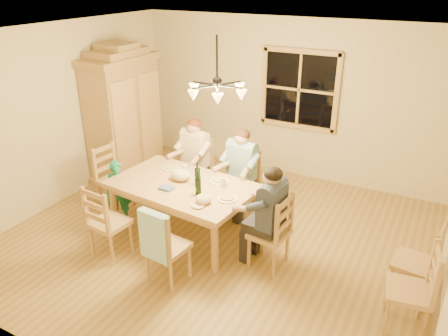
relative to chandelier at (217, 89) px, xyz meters
The scene contains 31 objects.
floor 2.08m from the chandelier, ahead, with size 5.50×5.50×0.00m, color olive.
ceiling 0.62m from the chandelier, ahead, with size 5.50×5.00×0.02m, color white.
wall_back 2.60m from the chandelier, 90.00° to the left, with size 5.50×0.02×2.70m, color #C2B589.
wall_left 2.84m from the chandelier, behind, with size 0.02×5.00×2.70m, color #C2B589.
window 2.53m from the chandelier, 85.36° to the left, with size 1.30×0.06×1.30m.
chandelier is the anchor object (origin of this frame).
armoire 2.84m from the chandelier, 155.88° to the left, with size 0.66×1.40×2.30m.
dining_table 1.50m from the chandelier, 169.59° to the right, with size 2.00×1.34×0.76m.
chair_far_left 2.15m from the chandelier, 135.91° to the left, with size 0.48×0.46×0.99m.
chair_far_right 1.93m from the chandelier, 92.63° to the left, with size 0.48×0.46×0.99m.
chair_near_left 2.26m from the chandelier, 138.13° to the right, with size 0.48×0.46×0.99m.
chair_near_right 2.05m from the chandelier, 95.58° to the right, with size 0.48×0.46×0.99m.
chair_end_left 2.53m from the chandelier, behind, with size 0.46×0.48×0.99m.
chair_end_right 1.97m from the chandelier, 14.59° to the right, with size 0.46×0.48×0.99m.
adult_woman 1.74m from the chandelier, 135.91° to the left, with size 0.42×0.45×0.87m.
adult_plaid_man 1.46m from the chandelier, 92.63° to the left, with size 0.42×0.45×0.87m.
adult_slate_man 1.50m from the chandelier, 14.59° to the right, with size 0.45×0.42×0.87m.
towel 1.84m from the chandelier, 95.56° to the right, with size 0.38×0.10×0.58m, color #A0CED9.
wine_bottle_a 1.19m from the chandelier, behind, with size 0.08×0.08×0.33m, color black.
wine_bottle_b 1.19m from the chandelier, 120.29° to the right, with size 0.08×0.08×0.33m, color black.
plate_woman 1.61m from the chandelier, 164.35° to the left, with size 0.26×0.26×0.02m, color white.
plate_plaid 1.33m from the chandelier, 113.08° to the left, with size 0.26×0.26×0.02m, color white.
plate_slate 1.34m from the chandelier, 38.44° to the right, with size 0.26×0.26×0.02m, color white.
wine_glass_a 1.40m from the chandelier, 163.87° to the left, with size 0.06×0.06×0.14m, color silver.
wine_glass_b 1.25m from the chandelier, 52.39° to the left, with size 0.06×0.06×0.14m, color silver.
cap 1.33m from the chandelier, 86.40° to the right, with size 0.20×0.20×0.11m, color #D7B38F.
napkin 1.46m from the chandelier, 151.77° to the right, with size 0.18×0.14×0.03m, color #54619B.
cloth_bundle 1.36m from the chandelier, behind, with size 0.28×0.22×0.15m, color #C5B28F.
child 2.19m from the chandelier, 169.65° to the right, with size 0.35×0.23×0.95m, color #1B7D66.
chair_spare_front 3.07m from the chandelier, 12.35° to the right, with size 0.49×0.50×0.99m.
chair_spare_back 3.03m from the chandelier, ahead, with size 0.47×0.49×0.99m.
Camera 1 is at (2.45, -4.43, 3.35)m, focal length 35.00 mm.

